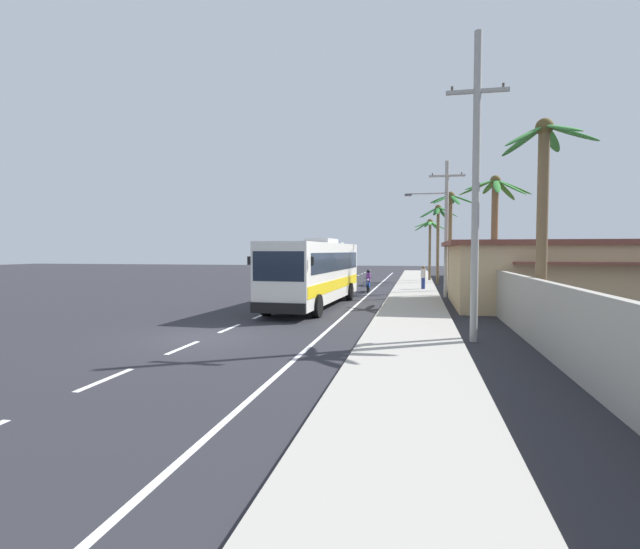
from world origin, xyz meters
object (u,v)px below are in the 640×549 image
at_px(pedestrian_near_kerb, 423,277).
at_px(utility_pole_nearest, 476,184).
at_px(utility_pole_mid, 445,224).
at_px(coach_bus_foreground, 315,271).
at_px(palm_farthest, 438,225).
at_px(palm_nearest, 430,233).
at_px(motorcycle_beside_bus, 368,283).
at_px(palm_fourth, 450,220).
at_px(roadside_building, 605,275).
at_px(palm_second, 495,216).
at_px(palm_third, 543,196).
at_px(coach_bus_far_lane, 338,259).

distance_m(pedestrian_near_kerb, utility_pole_nearest, 20.31).
height_order(pedestrian_near_kerb, utility_pole_mid, utility_pole_mid).
distance_m(coach_bus_foreground, utility_pole_mid, 9.99).
height_order(pedestrian_near_kerb, palm_farthest, palm_farthest).
relative_size(palm_nearest, palm_farthest, 0.85).
xyz_separation_m(coach_bus_foreground, pedestrian_near_kerb, (5.76, 11.26, -0.85)).
xyz_separation_m(motorcycle_beside_bus, palm_fourth, (5.68, 0.67, 4.46)).
relative_size(palm_farthest, roadside_building, 0.45).
distance_m(pedestrian_near_kerb, palm_fourth, 4.60).
height_order(utility_pole_mid, palm_second, utility_pole_mid).
relative_size(palm_third, palm_farthest, 1.02).
height_order(palm_second, palm_third, palm_third).
relative_size(utility_pole_mid, roadside_building, 0.54).
bearing_deg(roadside_building, coach_bus_far_lane, 125.39).
height_order(palm_second, palm_fourth, palm_fourth).
relative_size(coach_bus_far_lane, palm_fourth, 1.77).
relative_size(coach_bus_foreground, roadside_building, 0.75).
distance_m(coach_bus_far_lane, pedestrian_near_kerb, 18.59).
bearing_deg(coach_bus_foreground, pedestrian_near_kerb, 62.92).
xyz_separation_m(palm_nearest, palm_fourth, (1.08, -12.18, 0.47)).
bearing_deg(pedestrian_near_kerb, palm_nearest, -27.68).
bearing_deg(motorcycle_beside_bus, coach_bus_far_lane, 106.24).
height_order(pedestrian_near_kerb, palm_third, palm_third).
relative_size(coach_bus_foreground, motorcycle_beside_bus, 6.06).
xyz_separation_m(pedestrian_near_kerb, palm_second, (3.70, -8.41, 3.84)).
xyz_separation_m(pedestrian_near_kerb, roadside_building, (8.96, -9.28, 0.71)).
height_order(palm_nearest, palm_second, palm_second).
distance_m(coach_bus_far_lane, palm_third, 37.69).
bearing_deg(utility_pole_nearest, palm_fourth, 88.68).
distance_m(utility_pole_nearest, palm_nearest, 30.91).
height_order(palm_fourth, roadside_building, palm_fourth).
relative_size(pedestrian_near_kerb, palm_fourth, 0.24).
xyz_separation_m(palm_third, roadside_building, (5.42, 9.94, -2.99)).
height_order(coach_bus_far_lane, palm_nearest, palm_nearest).
bearing_deg(utility_pole_nearest, utility_pole_mid, 90.51).
relative_size(coach_bus_foreground, utility_pole_nearest, 1.20).
distance_m(utility_pole_nearest, palm_fourth, 18.73).
height_order(motorcycle_beside_bus, palm_third, palm_third).
height_order(coach_bus_far_lane, utility_pole_nearest, utility_pole_nearest).
bearing_deg(palm_third, coach_bus_foreground, 139.42).
xyz_separation_m(coach_bus_far_lane, palm_fourth, (10.92, -17.31, 3.11)).
height_order(palm_nearest, roadside_building, palm_nearest).
relative_size(pedestrian_near_kerb, palm_farthest, 0.24).
relative_size(pedestrian_near_kerb, palm_nearest, 0.28).
distance_m(palm_fourth, palm_farthest, 9.07).
bearing_deg(coach_bus_far_lane, palm_nearest, -27.53).
bearing_deg(utility_pole_mid, utility_pole_nearest, -89.49).
distance_m(motorcycle_beside_bus, palm_second, 10.91).
bearing_deg(palm_second, utility_pole_nearest, -101.49).
distance_m(palm_second, palm_fourth, 7.52).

